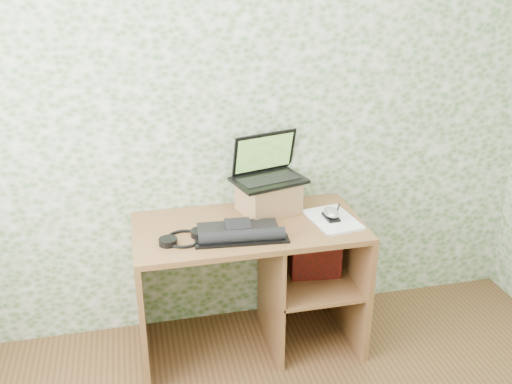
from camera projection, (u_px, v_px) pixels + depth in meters
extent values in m
plane|color=silver|center=(236.00, 108.00, 3.04)|extent=(3.50, 0.00, 3.50)
cube|color=brown|center=(249.00, 228.00, 2.98)|extent=(1.20, 0.60, 0.03)
cube|color=brown|center=(141.00, 302.00, 3.01)|extent=(0.03, 0.60, 0.72)
cube|color=brown|center=(350.00, 276.00, 3.25)|extent=(0.03, 0.60, 0.72)
cube|color=brown|center=(270.00, 286.00, 3.15)|extent=(0.02, 0.56, 0.72)
cube|color=brown|center=(311.00, 278.00, 3.19)|extent=(0.46, 0.56, 0.02)
cube|color=brown|center=(297.00, 256.00, 3.46)|extent=(0.48, 0.02, 0.72)
cube|color=brown|center=(268.00, 197.00, 3.10)|extent=(0.35, 0.31, 0.18)
cube|color=black|center=(269.00, 180.00, 3.06)|extent=(0.43, 0.34, 0.02)
cube|color=black|center=(269.00, 179.00, 3.05)|extent=(0.35, 0.22, 0.00)
cube|color=black|center=(264.00, 152.00, 3.10)|extent=(0.37, 0.16, 0.23)
cube|color=#2C5C1A|center=(265.00, 153.00, 3.10)|extent=(0.33, 0.13, 0.20)
cube|color=black|center=(238.00, 229.00, 2.90)|extent=(0.42, 0.18, 0.03)
cube|color=black|center=(238.00, 228.00, 2.89)|extent=(0.14, 0.14, 0.05)
cylinder|color=black|center=(242.00, 236.00, 2.79)|extent=(0.43, 0.10, 0.07)
cube|color=black|center=(242.00, 241.00, 2.80)|extent=(0.47, 0.13, 0.01)
torus|color=black|center=(184.00, 239.00, 2.82)|extent=(0.24, 0.24, 0.02)
cylinder|color=black|center=(168.00, 242.00, 2.78)|extent=(0.09, 0.09, 0.03)
cylinder|color=black|center=(200.00, 233.00, 2.86)|extent=(0.09, 0.09, 0.03)
cube|color=white|center=(332.00, 220.00, 3.02)|extent=(0.26, 0.34, 0.01)
ellipsoid|color=#B6B6B9|center=(331.00, 215.00, 3.01)|extent=(0.08, 0.13, 0.04)
cylinder|color=black|center=(337.00, 210.00, 3.10)|extent=(0.09, 0.15, 0.01)
cube|color=maroon|center=(316.00, 250.00, 3.13)|extent=(0.28, 0.12, 0.33)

